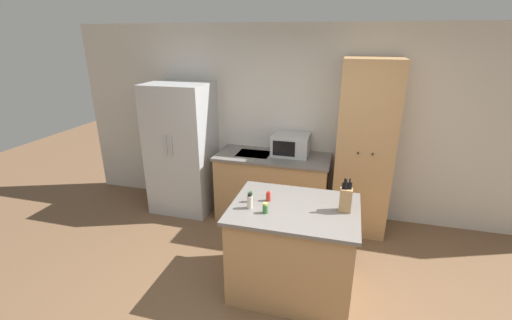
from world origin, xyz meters
TOP-DOWN VIEW (x-y plane):
  - wall_back at (0.00, 2.33)m, footprint 7.20×0.06m
  - refrigerator at (-1.89, 1.94)m, footprint 0.85×0.75m
  - back_counter at (-0.57, 1.98)m, footprint 1.53×0.69m
  - pantry_cabinet at (0.60, 2.00)m, footprint 0.68×0.62m
  - kitchen_island at (-0.05, 0.59)m, footprint 1.20×0.93m
  - microwave at (-0.35, 2.08)m, footprint 0.48×0.41m
  - knife_block at (0.41, 0.63)m, footprint 0.11×0.08m
  - spice_bottle_tall_dark at (-0.48, 0.58)m, footprint 0.04×0.04m
  - spice_bottle_short_red at (-0.29, 0.40)m, footprint 0.05×0.05m
  - spice_bottle_amber_oil at (-0.32, 0.65)m, footprint 0.05×0.05m
  - spice_bottle_green_herb at (-0.45, 0.46)m, footprint 0.05×0.05m
  - fire_extinguisher at (-2.50, 1.96)m, footprint 0.14×0.14m

SIDE VIEW (x-z plane):
  - fire_extinguisher at x=-2.50m, z-range -0.02..0.41m
  - back_counter at x=-0.57m, z-range 0.00..0.92m
  - kitchen_island at x=-0.05m, z-range 0.00..0.93m
  - refrigerator at x=-1.89m, z-range 0.00..1.84m
  - spice_bottle_amber_oil at x=-0.32m, z-range 0.92..1.02m
  - spice_bottle_short_red at x=-0.29m, z-range 0.92..1.02m
  - spice_bottle_tall_dark at x=-0.48m, z-range 0.92..1.03m
  - spice_bottle_green_herb at x=-0.45m, z-range 0.92..1.07m
  - knife_block at x=0.41m, z-range 0.88..1.21m
  - microwave at x=-0.35m, z-range 0.92..1.20m
  - pantry_cabinet at x=0.60m, z-range 0.00..2.20m
  - wall_back at x=0.00m, z-range 0.00..2.60m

